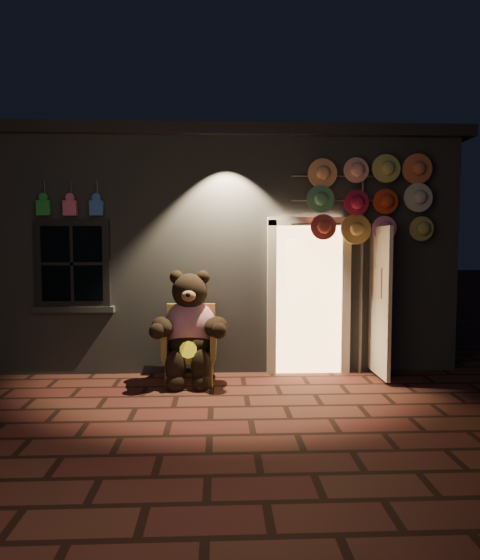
{
  "coord_description": "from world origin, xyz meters",
  "views": [
    {
      "loc": [
        0.09,
        -5.45,
        1.8
      ],
      "look_at": [
        0.37,
        1.0,
        1.35
      ],
      "focal_mm": 32.0,
      "sensor_mm": 36.0,
      "label": 1
    }
  ],
  "objects": [
    {
      "name": "teddy_bear",
      "position": [
        -0.29,
        1.01,
        0.72
      ],
      "size": [
        1.09,
        0.84,
        1.5
      ],
      "rotation": [
        0.0,
        0.0,
        -0.01
      ],
      "color": "#B9133F",
      "rests_on": "ground"
    },
    {
      "name": "shop_building",
      "position": [
        0.0,
        3.99,
        1.74
      ],
      "size": [
        7.3,
        5.95,
        3.51
      ],
      "color": "slate",
      "rests_on": "ground"
    },
    {
      "name": "wicker_armchair",
      "position": [
        -0.29,
        1.14,
        0.5
      ],
      "size": [
        0.7,
        0.63,
        1.0
      ],
      "rotation": [
        0.0,
        0.0,
        -0.01
      ],
      "color": "#9F7F3D",
      "rests_on": "ground"
    },
    {
      "name": "hat_rack",
      "position": [
        2.15,
        1.27,
        2.39
      ],
      "size": [
        1.92,
        0.22,
        2.99
      ],
      "color": "#59595E",
      "rests_on": "ground"
    },
    {
      "name": "ground",
      "position": [
        0.0,
        0.0,
        0.0
      ],
      "size": [
        60.0,
        60.0,
        0.0
      ],
      "primitive_type": "plane",
      "color": "#4F291E",
      "rests_on": "ground"
    }
  ]
}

